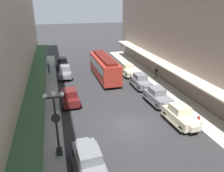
{
  "coord_description": "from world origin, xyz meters",
  "views": [
    {
      "loc": [
        -6.08,
        -15.93,
        10.88
      ],
      "look_at": [
        0.0,
        6.0,
        1.8
      ],
      "focal_mm": 34.25,
      "sensor_mm": 36.0,
      "label": 1
    }
  ],
  "objects_px": {
    "parked_car_2": "(70,96)",
    "fire_hydrant": "(198,120)",
    "parked_car_5": "(65,72)",
    "pedestrian_0": "(34,129)",
    "parked_car_0": "(180,115)",
    "pedestrian_1": "(156,73)",
    "parked_car_6": "(141,81)",
    "parked_car_7": "(128,70)",
    "streetcar": "(104,66)",
    "pedestrian_4": "(45,79)",
    "parked_car_4": "(62,62)",
    "pedestrian_2": "(49,68)",
    "parked_car_3": "(158,96)",
    "pedestrian_3": "(42,85)",
    "parked_car_1": "(89,159)",
    "lamp_post_with_clock": "(56,122)"
  },
  "relations": [
    {
      "from": "pedestrian_3",
      "to": "lamp_post_with_clock",
      "type": "bearing_deg",
      "value": -83.45
    },
    {
      "from": "parked_car_6",
      "to": "parked_car_7",
      "type": "relative_size",
      "value": 0.99
    },
    {
      "from": "parked_car_0",
      "to": "pedestrian_0",
      "type": "relative_size",
      "value": 2.58
    },
    {
      "from": "parked_car_2",
      "to": "fire_hydrant",
      "type": "height_order",
      "value": "parked_car_2"
    },
    {
      "from": "parked_car_2",
      "to": "parked_car_5",
      "type": "xyz_separation_m",
      "value": [
        0.11,
        9.2,
        0.0
      ]
    },
    {
      "from": "pedestrian_2",
      "to": "parked_car_2",
      "type": "bearing_deg",
      "value": -79.15
    },
    {
      "from": "parked_car_1",
      "to": "fire_hydrant",
      "type": "height_order",
      "value": "parked_car_1"
    },
    {
      "from": "streetcar",
      "to": "pedestrian_1",
      "type": "relative_size",
      "value": 5.87
    },
    {
      "from": "parked_car_7",
      "to": "pedestrian_3",
      "type": "height_order",
      "value": "parked_car_7"
    },
    {
      "from": "pedestrian_1",
      "to": "parked_car_2",
      "type": "bearing_deg",
      "value": -159.02
    },
    {
      "from": "parked_car_3",
      "to": "parked_car_6",
      "type": "xyz_separation_m",
      "value": [
        0.07,
        5.04,
        0.0
      ]
    },
    {
      "from": "lamp_post_with_clock",
      "to": "parked_car_3",
      "type": "bearing_deg",
      "value": 28.77
    },
    {
      "from": "parked_car_4",
      "to": "pedestrian_0",
      "type": "height_order",
      "value": "parked_car_4"
    },
    {
      "from": "parked_car_3",
      "to": "pedestrian_1",
      "type": "bearing_deg",
      "value": 64.75
    },
    {
      "from": "pedestrian_0",
      "to": "parked_car_6",
      "type": "bearing_deg",
      "value": 32.83
    },
    {
      "from": "parked_car_7",
      "to": "pedestrian_0",
      "type": "relative_size",
      "value": 2.58
    },
    {
      "from": "pedestrian_1",
      "to": "parked_car_1",
      "type": "bearing_deg",
      "value": -129.18
    },
    {
      "from": "pedestrian_0",
      "to": "parked_car_5",
      "type": "bearing_deg",
      "value": 76.79
    },
    {
      "from": "lamp_post_with_clock",
      "to": "pedestrian_4",
      "type": "xyz_separation_m",
      "value": [
        -1.23,
        15.39,
        -2.0
      ]
    },
    {
      "from": "fire_hydrant",
      "to": "pedestrian_1",
      "type": "height_order",
      "value": "pedestrian_1"
    },
    {
      "from": "pedestrian_1",
      "to": "pedestrian_3",
      "type": "bearing_deg",
      "value": -176.63
    },
    {
      "from": "parked_car_7",
      "to": "parked_car_4",
      "type": "bearing_deg",
      "value": 143.96
    },
    {
      "from": "parked_car_2",
      "to": "fire_hydrant",
      "type": "bearing_deg",
      "value": -34.62
    },
    {
      "from": "streetcar",
      "to": "pedestrian_4",
      "type": "bearing_deg",
      "value": -176.37
    },
    {
      "from": "parked_car_4",
      "to": "parked_car_6",
      "type": "bearing_deg",
      "value": -51.92
    },
    {
      "from": "parked_car_0",
      "to": "pedestrian_1",
      "type": "height_order",
      "value": "parked_car_0"
    },
    {
      "from": "parked_car_7",
      "to": "streetcar",
      "type": "height_order",
      "value": "streetcar"
    },
    {
      "from": "parked_car_1",
      "to": "parked_car_2",
      "type": "height_order",
      "value": "same"
    },
    {
      "from": "parked_car_5",
      "to": "parked_car_0",
      "type": "bearing_deg",
      "value": -59.68
    },
    {
      "from": "parked_car_2",
      "to": "parked_car_7",
      "type": "height_order",
      "value": "same"
    },
    {
      "from": "pedestrian_3",
      "to": "pedestrian_1",
      "type": "bearing_deg",
      "value": 3.37
    },
    {
      "from": "streetcar",
      "to": "fire_hydrant",
      "type": "bearing_deg",
      "value": -70.09
    },
    {
      "from": "parked_car_3",
      "to": "pedestrian_2",
      "type": "height_order",
      "value": "parked_car_3"
    },
    {
      "from": "pedestrian_0",
      "to": "streetcar",
      "type": "bearing_deg",
      "value": 55.15
    },
    {
      "from": "parked_car_1",
      "to": "pedestrian_0",
      "type": "xyz_separation_m",
      "value": [
        -3.76,
        4.74,
        0.07
      ]
    },
    {
      "from": "parked_car_3",
      "to": "parked_car_6",
      "type": "distance_m",
      "value": 5.05
    },
    {
      "from": "parked_car_5",
      "to": "fire_hydrant",
      "type": "distance_m",
      "value": 20.21
    },
    {
      "from": "parked_car_6",
      "to": "pedestrian_3",
      "type": "xyz_separation_m",
      "value": [
        -12.65,
        1.6,
        0.07
      ]
    },
    {
      "from": "parked_car_7",
      "to": "lamp_post_with_clock",
      "type": "bearing_deg",
      "value": -124.33
    },
    {
      "from": "parked_car_3",
      "to": "fire_hydrant",
      "type": "xyz_separation_m",
      "value": [
        1.64,
        -5.14,
        -0.38
      ]
    },
    {
      "from": "parked_car_2",
      "to": "pedestrian_2",
      "type": "bearing_deg",
      "value": 100.85
    },
    {
      "from": "lamp_post_with_clock",
      "to": "pedestrian_2",
      "type": "xyz_separation_m",
      "value": [
        -0.7,
        20.58,
        -1.97
      ]
    },
    {
      "from": "parked_car_0",
      "to": "lamp_post_with_clock",
      "type": "xyz_separation_m",
      "value": [
        -11.2,
        -1.61,
        2.04
      ]
    },
    {
      "from": "parked_car_5",
      "to": "fire_hydrant",
      "type": "relative_size",
      "value": 5.26
    },
    {
      "from": "parked_car_4",
      "to": "fire_hydrant",
      "type": "xyz_separation_m",
      "value": [
        11.14,
        -22.41,
        -0.38
      ]
    },
    {
      "from": "parked_car_0",
      "to": "pedestrian_3",
      "type": "distance_m",
      "value": 16.86
    },
    {
      "from": "parked_car_2",
      "to": "parked_car_6",
      "type": "xyz_separation_m",
      "value": [
        9.6,
        2.48,
        0.0
      ]
    },
    {
      "from": "parked_car_1",
      "to": "parked_car_5",
      "type": "height_order",
      "value": "same"
    },
    {
      "from": "parked_car_6",
      "to": "parked_car_7",
      "type": "bearing_deg",
      "value": 89.9
    },
    {
      "from": "parked_car_4",
      "to": "pedestrian_4",
      "type": "xyz_separation_m",
      "value": [
        -2.84,
        -7.98,
        0.05
      ]
    }
  ]
}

